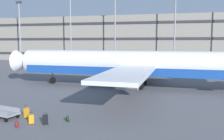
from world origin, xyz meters
name	(u,v)px	position (x,y,z in m)	size (l,w,h in m)	color
ground_plane	(116,86)	(0.00, 0.00, 0.00)	(600.00, 600.00, 0.00)	#5B5B60
terminal_structure	(149,39)	(0.00, 49.92, 7.22)	(133.87, 17.03, 14.44)	gray
airliner	(136,65)	(2.79, -0.48, 3.08)	(37.31, 30.16, 10.08)	silver
light_mast_far_left	(20,27)	(-38.62, 35.18, 10.99)	(1.80, 0.50, 18.70)	gray
light_mast_left	(70,14)	(-21.65, 35.18, 14.28)	(1.80, 0.50, 25.10)	gray
light_mast_center_left	(115,25)	(-8.23, 35.18, 10.99)	(1.80, 0.50, 18.70)	gray
light_mast_center_right	(175,10)	(8.16, 35.18, 14.52)	(1.80, 0.50, 25.56)	gray
suitcase_teal	(26,113)	(-3.94, -15.71, 0.43)	(0.30, 0.44, 1.04)	orange
suitcase_small	(45,119)	(-1.66, -16.82, 0.39)	(0.48, 0.44, 0.87)	black
suitcase_scuffed	(31,119)	(-2.75, -16.97, 0.38)	(0.46, 0.45, 0.88)	orange
backpack_black	(68,119)	(-0.28, -15.80, 0.22)	(0.39, 0.32, 0.50)	#264C26
backpack_upright	(17,124)	(-3.34, -17.85, 0.22)	(0.35, 0.37, 0.51)	maroon
baggage_cart	(2,113)	(-5.75, -16.26, 0.43)	(3.37, 1.84, 0.82)	gray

